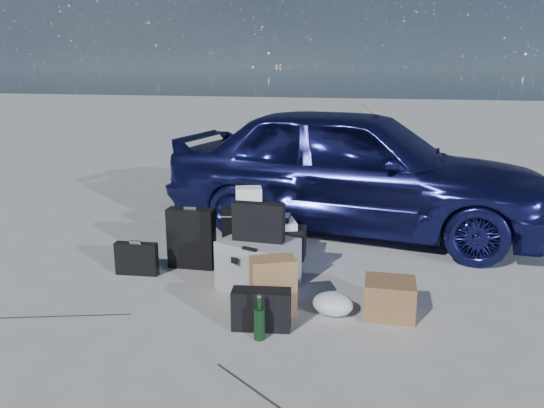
{
  "coord_description": "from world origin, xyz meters",
  "views": [
    {
      "loc": [
        1.34,
        -3.64,
        1.88
      ],
      "look_at": [
        0.21,
        0.85,
        0.68
      ],
      "focal_mm": 35.0,
      "sensor_mm": 36.0,
      "label": 1
    }
  ],
  "objects_px": {
    "car": "(354,168)",
    "suitcase_left": "(192,238)",
    "duffel_bag": "(275,242)",
    "cardboard_box": "(389,298)",
    "briefcase": "(137,259)",
    "suitcase_right": "(248,237)",
    "green_bottle": "(259,318)",
    "pelican_case": "(258,264)"
  },
  "relations": [
    {
      "from": "car",
      "to": "suitcase_left",
      "type": "bearing_deg",
      "value": 147.78
    },
    {
      "from": "car",
      "to": "duffel_bag",
      "type": "distance_m",
      "value": 1.45
    },
    {
      "from": "duffel_bag",
      "to": "cardboard_box",
      "type": "height_order",
      "value": "duffel_bag"
    },
    {
      "from": "briefcase",
      "to": "suitcase_right",
      "type": "xyz_separation_m",
      "value": [
        0.94,
        0.47,
        0.14
      ]
    },
    {
      "from": "duffel_bag",
      "to": "green_bottle",
      "type": "xyz_separation_m",
      "value": [
        0.31,
        -1.68,
        0.01
      ]
    },
    {
      "from": "suitcase_right",
      "to": "cardboard_box",
      "type": "relative_size",
      "value": 1.55
    },
    {
      "from": "car",
      "to": "cardboard_box",
      "type": "xyz_separation_m",
      "value": [
        0.52,
        -2.23,
        -0.59
      ]
    },
    {
      "from": "pelican_case",
      "to": "green_bottle",
      "type": "relative_size",
      "value": 1.85
    },
    {
      "from": "briefcase",
      "to": "green_bottle",
      "type": "xyz_separation_m",
      "value": [
        1.43,
        -0.89,
        0.01
      ]
    },
    {
      "from": "cardboard_box",
      "to": "pelican_case",
      "type": "bearing_deg",
      "value": 165.8
    },
    {
      "from": "briefcase",
      "to": "duffel_bag",
      "type": "bearing_deg",
      "value": 29.15
    },
    {
      "from": "suitcase_left",
      "to": "suitcase_right",
      "type": "xyz_separation_m",
      "value": [
        0.52,
        0.16,
        0.01
      ]
    },
    {
      "from": "car",
      "to": "suitcase_right",
      "type": "bearing_deg",
      "value": 157.7
    },
    {
      "from": "pelican_case",
      "to": "cardboard_box",
      "type": "bearing_deg",
      "value": 3.68
    },
    {
      "from": "suitcase_right",
      "to": "cardboard_box",
      "type": "xyz_separation_m",
      "value": [
        1.37,
        -0.76,
        -0.15
      ]
    },
    {
      "from": "briefcase",
      "to": "duffel_bag",
      "type": "distance_m",
      "value": 1.38
    },
    {
      "from": "pelican_case",
      "to": "suitcase_left",
      "type": "relative_size",
      "value": 1.02
    },
    {
      "from": "pelican_case",
      "to": "duffel_bag",
      "type": "distance_m",
      "value": 0.8
    },
    {
      "from": "pelican_case",
      "to": "suitcase_right",
      "type": "xyz_separation_m",
      "value": [
        -0.23,
        0.47,
        0.08
      ]
    },
    {
      "from": "cardboard_box",
      "to": "green_bottle",
      "type": "bearing_deg",
      "value": -145.39
    },
    {
      "from": "suitcase_left",
      "to": "duffel_bag",
      "type": "xyz_separation_m",
      "value": [
        0.7,
        0.49,
        -0.14
      ]
    },
    {
      "from": "briefcase",
      "to": "cardboard_box",
      "type": "distance_m",
      "value": 2.32
    },
    {
      "from": "car",
      "to": "cardboard_box",
      "type": "distance_m",
      "value": 2.37
    },
    {
      "from": "suitcase_right",
      "to": "green_bottle",
      "type": "bearing_deg",
      "value": -87.04
    },
    {
      "from": "car",
      "to": "cardboard_box",
      "type": "height_order",
      "value": "car"
    },
    {
      "from": "car",
      "to": "briefcase",
      "type": "relative_size",
      "value": 10.9
    },
    {
      "from": "duffel_bag",
      "to": "cardboard_box",
      "type": "relative_size",
      "value": 1.62
    },
    {
      "from": "briefcase",
      "to": "suitcase_left",
      "type": "distance_m",
      "value": 0.54
    },
    {
      "from": "duffel_bag",
      "to": "cardboard_box",
      "type": "xyz_separation_m",
      "value": [
        1.18,
        -1.08,
        -0.01
      ]
    },
    {
      "from": "cardboard_box",
      "to": "green_bottle",
      "type": "relative_size",
      "value": 1.19
    },
    {
      "from": "suitcase_right",
      "to": "duffel_bag",
      "type": "xyz_separation_m",
      "value": [
        0.18,
        0.32,
        -0.14
      ]
    },
    {
      "from": "pelican_case",
      "to": "duffel_bag",
      "type": "relative_size",
      "value": 0.96
    },
    {
      "from": "car",
      "to": "suitcase_left",
      "type": "xyz_separation_m",
      "value": [
        -1.37,
        -1.64,
        -0.45
      ]
    },
    {
      "from": "suitcase_left",
      "to": "suitcase_right",
      "type": "height_order",
      "value": "suitcase_right"
    },
    {
      "from": "pelican_case",
      "to": "suitcase_left",
      "type": "xyz_separation_m",
      "value": [
        -0.75,
        0.31,
        0.07
      ]
    },
    {
      "from": "green_bottle",
      "to": "suitcase_right",
      "type": "bearing_deg",
      "value": 109.76
    },
    {
      "from": "pelican_case",
      "to": "green_bottle",
      "type": "xyz_separation_m",
      "value": [
        0.26,
        -0.89,
        -0.06
      ]
    },
    {
      "from": "cardboard_box",
      "to": "green_bottle",
      "type": "distance_m",
      "value": 1.07
    },
    {
      "from": "green_bottle",
      "to": "briefcase",
      "type": "bearing_deg",
      "value": 148.07
    },
    {
      "from": "pelican_case",
      "to": "suitcase_left",
      "type": "distance_m",
      "value": 0.81
    },
    {
      "from": "car",
      "to": "cardboard_box",
      "type": "bearing_deg",
      "value": -159.4
    },
    {
      "from": "briefcase",
      "to": "cardboard_box",
      "type": "relative_size",
      "value": 1.04
    }
  ]
}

